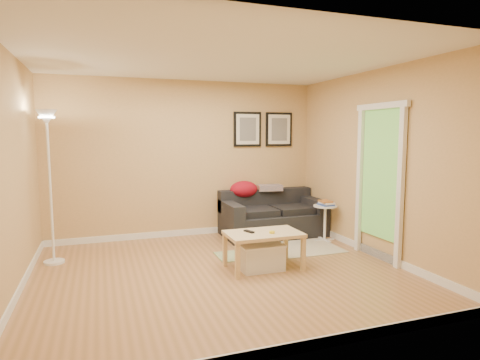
# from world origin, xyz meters

# --- Properties ---
(floor) EXTENTS (4.50, 4.50, 0.00)m
(floor) POSITION_xyz_m (0.00, 0.00, 0.00)
(floor) COLOR #AC7749
(floor) RESTS_ON ground
(ceiling) EXTENTS (4.50, 4.50, 0.00)m
(ceiling) POSITION_xyz_m (0.00, 0.00, 2.60)
(ceiling) COLOR white
(ceiling) RESTS_ON wall_back
(wall_back) EXTENTS (4.50, 0.00, 4.50)m
(wall_back) POSITION_xyz_m (0.00, 2.00, 1.30)
(wall_back) COLOR tan
(wall_back) RESTS_ON ground
(wall_front) EXTENTS (4.50, 0.00, 4.50)m
(wall_front) POSITION_xyz_m (0.00, -2.00, 1.30)
(wall_front) COLOR tan
(wall_front) RESTS_ON ground
(wall_left) EXTENTS (0.00, 4.00, 4.00)m
(wall_left) POSITION_xyz_m (-2.25, 0.00, 1.30)
(wall_left) COLOR tan
(wall_left) RESTS_ON ground
(wall_right) EXTENTS (0.00, 4.00, 4.00)m
(wall_right) POSITION_xyz_m (2.25, 0.00, 1.30)
(wall_right) COLOR tan
(wall_right) RESTS_ON ground
(baseboard_back) EXTENTS (4.50, 0.02, 0.10)m
(baseboard_back) POSITION_xyz_m (0.00, 1.99, 0.05)
(baseboard_back) COLOR white
(baseboard_back) RESTS_ON ground
(baseboard_front) EXTENTS (4.50, 0.02, 0.10)m
(baseboard_front) POSITION_xyz_m (0.00, -1.99, 0.05)
(baseboard_front) COLOR white
(baseboard_front) RESTS_ON ground
(baseboard_left) EXTENTS (0.02, 4.00, 0.10)m
(baseboard_left) POSITION_xyz_m (-2.24, 0.00, 0.05)
(baseboard_left) COLOR white
(baseboard_left) RESTS_ON ground
(baseboard_right) EXTENTS (0.02, 4.00, 0.10)m
(baseboard_right) POSITION_xyz_m (2.24, 0.00, 0.05)
(baseboard_right) COLOR white
(baseboard_right) RESTS_ON ground
(sofa) EXTENTS (1.70, 0.90, 0.75)m
(sofa) POSITION_xyz_m (1.38, 1.53, 0.38)
(sofa) COLOR black
(sofa) RESTS_ON ground
(red_throw) EXTENTS (0.48, 0.36, 0.28)m
(red_throw) POSITION_xyz_m (0.96, 1.83, 0.77)
(red_throw) COLOR #A40F2B
(red_throw) RESTS_ON sofa
(plaid_throw) EXTENTS (0.45, 0.32, 0.10)m
(plaid_throw) POSITION_xyz_m (1.44, 1.80, 0.78)
(plaid_throw) COLOR tan
(plaid_throw) RESTS_ON sofa
(framed_print_left) EXTENTS (0.50, 0.04, 0.60)m
(framed_print_left) POSITION_xyz_m (1.08, 1.98, 1.80)
(framed_print_left) COLOR black
(framed_print_left) RESTS_ON wall_back
(framed_print_right) EXTENTS (0.50, 0.04, 0.60)m
(framed_print_right) POSITION_xyz_m (1.68, 1.98, 1.80)
(framed_print_right) COLOR black
(framed_print_right) RESTS_ON wall_back
(area_rug) EXTENTS (1.25, 0.85, 0.01)m
(area_rug) POSITION_xyz_m (1.39, 0.63, 0.01)
(area_rug) COLOR beige
(area_rug) RESTS_ON ground
(green_runner) EXTENTS (0.70, 0.50, 0.01)m
(green_runner) POSITION_xyz_m (0.48, 0.59, 0.01)
(green_runner) COLOR #668C4C
(green_runner) RESTS_ON ground
(coffee_table) EXTENTS (1.07, 0.81, 0.47)m
(coffee_table) POSITION_xyz_m (0.56, -0.03, 0.24)
(coffee_table) COLOR #DCBF86
(coffee_table) RESTS_ON ground
(remote_control) EXTENTS (0.10, 0.17, 0.02)m
(remote_control) POSITION_xyz_m (0.39, 0.04, 0.48)
(remote_control) COLOR black
(remote_control) RESTS_ON coffee_table
(tape_roll) EXTENTS (0.07, 0.07, 0.03)m
(tape_roll) POSITION_xyz_m (0.64, -0.11, 0.49)
(tape_roll) COLOR yellow
(tape_roll) RESTS_ON coffee_table
(storage_bin) EXTENTS (0.55, 0.40, 0.34)m
(storage_bin) POSITION_xyz_m (0.52, -0.04, 0.17)
(storage_bin) COLOR white
(storage_bin) RESTS_ON ground
(side_table) EXTENTS (0.38, 0.38, 0.58)m
(side_table) POSITION_xyz_m (2.02, 0.91, 0.29)
(side_table) COLOR white
(side_table) RESTS_ON ground
(book_stack) EXTENTS (0.25, 0.29, 0.08)m
(book_stack) POSITION_xyz_m (2.04, 0.92, 0.62)
(book_stack) COLOR #2F478D
(book_stack) RESTS_ON side_table
(floor_lamp) EXTENTS (0.26, 0.26, 2.04)m
(floor_lamp) POSITION_xyz_m (-2.00, 1.10, 0.97)
(floor_lamp) COLOR white
(floor_lamp) RESTS_ON ground
(doorway) EXTENTS (0.12, 1.01, 2.13)m
(doorway) POSITION_xyz_m (2.20, -0.15, 1.02)
(doorway) COLOR white
(doorway) RESTS_ON ground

